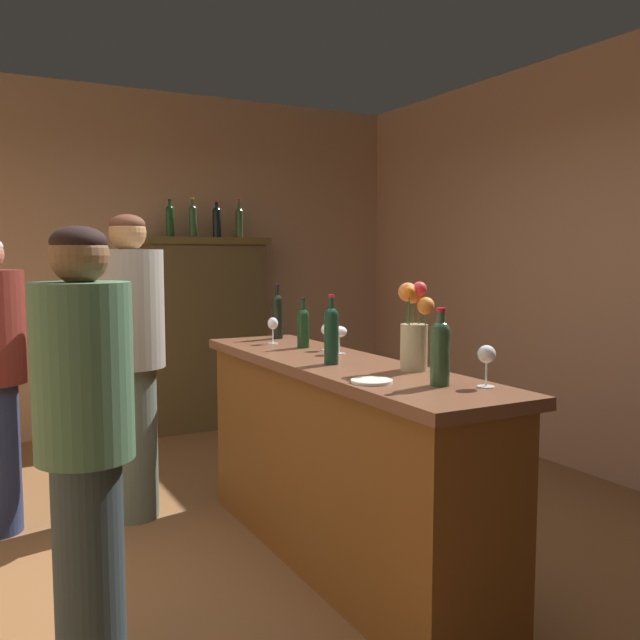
{
  "coord_description": "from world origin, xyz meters",
  "views": [
    {
      "loc": [
        -1.15,
        -2.91,
        1.52
      ],
      "look_at": [
        0.32,
        -0.16,
        1.22
      ],
      "focal_mm": 38.39,
      "sensor_mm": 36.0,
      "label": 1
    }
  ],
  "objects_px": {
    "display_cabinet": "(206,329)",
    "flower_arrangement": "(414,327)",
    "patron_in_navy": "(131,354)",
    "wine_bottle_pinot": "(277,314)",
    "cheese_plate": "(372,381)",
    "display_bottle_center": "(217,221)",
    "wine_glass_mid": "(327,331)",
    "display_bottle_left": "(170,220)",
    "wine_glass_spare": "(273,325)",
    "display_bottle_midleft": "(193,219)",
    "display_bottle_midright": "(239,221)",
    "wine_bottle_merlot": "(440,350)",
    "wine_glass_rear": "(339,333)",
    "patron_near_entrance": "(85,435)",
    "wine_bottle_riesling": "(331,333)",
    "wine_bottle_chardonnay": "(303,326)",
    "wine_glass_front": "(487,356)",
    "bar_counter": "(338,462)"
  },
  "relations": [
    {
      "from": "wine_bottle_chardonnay",
      "to": "flower_arrangement",
      "type": "relative_size",
      "value": 0.7
    },
    {
      "from": "wine_bottle_merlot",
      "to": "wine_bottle_chardonnay",
      "type": "relative_size",
      "value": 1.11
    },
    {
      "from": "wine_glass_front",
      "to": "cheese_plate",
      "type": "distance_m",
      "value": 0.46
    },
    {
      "from": "wine_glass_mid",
      "to": "patron_in_navy",
      "type": "relative_size",
      "value": 0.08
    },
    {
      "from": "wine_glass_spare",
      "to": "display_bottle_left",
      "type": "distance_m",
      "value": 2.26
    },
    {
      "from": "patron_in_navy",
      "to": "patron_near_entrance",
      "type": "relative_size",
      "value": 1.08
    },
    {
      "from": "wine_glass_front",
      "to": "wine_glass_spare",
      "type": "distance_m",
      "value": 1.6
    },
    {
      "from": "bar_counter",
      "to": "wine_bottle_merlot",
      "type": "relative_size",
      "value": 7.27
    },
    {
      "from": "wine_bottle_pinot",
      "to": "wine_glass_front",
      "type": "bearing_deg",
      "value": -87.99
    },
    {
      "from": "display_cabinet",
      "to": "flower_arrangement",
      "type": "xyz_separation_m",
      "value": [
        -0.15,
        -3.28,
        0.33
      ]
    },
    {
      "from": "patron_near_entrance",
      "to": "display_bottle_center",
      "type": "bearing_deg",
      "value": 47.66
    },
    {
      "from": "display_bottle_center",
      "to": "wine_glass_spare",
      "type": "bearing_deg",
      "value": -101.44
    },
    {
      "from": "display_bottle_center",
      "to": "wine_glass_mid",
      "type": "bearing_deg",
      "value": -96.51
    },
    {
      "from": "display_cabinet",
      "to": "wine_bottle_riesling",
      "type": "xyz_separation_m",
      "value": [
        -0.39,
        -2.96,
        0.29
      ]
    },
    {
      "from": "display_bottle_center",
      "to": "display_bottle_left",
      "type": "bearing_deg",
      "value": 180.0
    },
    {
      "from": "wine_glass_rear",
      "to": "wine_glass_spare",
      "type": "xyz_separation_m",
      "value": [
        -0.14,
        0.54,
        -0.0
      ]
    },
    {
      "from": "display_bottle_left",
      "to": "display_bottle_center",
      "type": "xyz_separation_m",
      "value": [
        0.42,
        -0.0,
        0.0
      ]
    },
    {
      "from": "wine_glass_spare",
      "to": "display_bottle_midleft",
      "type": "height_order",
      "value": "display_bottle_midleft"
    },
    {
      "from": "wine_glass_mid",
      "to": "wine_bottle_merlot",
      "type": "bearing_deg",
      "value": -95.03
    },
    {
      "from": "bar_counter",
      "to": "wine_glass_rear",
      "type": "xyz_separation_m",
      "value": [
        0.12,
        0.21,
        0.61
      ]
    },
    {
      "from": "wine_bottle_chardonnay",
      "to": "wine_bottle_riesling",
      "type": "height_order",
      "value": "wine_bottle_riesling"
    },
    {
      "from": "cheese_plate",
      "to": "display_bottle_midleft",
      "type": "height_order",
      "value": "display_bottle_midleft"
    },
    {
      "from": "display_bottle_center",
      "to": "cheese_plate",
      "type": "bearing_deg",
      "value": -99.64
    },
    {
      "from": "wine_bottle_riesling",
      "to": "cheese_plate",
      "type": "bearing_deg",
      "value": -99.9
    },
    {
      "from": "bar_counter",
      "to": "display_bottle_midleft",
      "type": "xyz_separation_m",
      "value": [
        0.21,
        2.89,
        1.32
      ]
    },
    {
      "from": "wine_glass_rear",
      "to": "flower_arrangement",
      "type": "bearing_deg",
      "value": -86.03
    },
    {
      "from": "display_cabinet",
      "to": "wine_bottle_chardonnay",
      "type": "relative_size",
      "value": 6.06
    },
    {
      "from": "wine_bottle_pinot",
      "to": "cheese_plate",
      "type": "xyz_separation_m",
      "value": [
        -0.28,
        -1.51,
        -0.14
      ]
    },
    {
      "from": "wine_glass_rear",
      "to": "wine_bottle_chardonnay",
      "type": "bearing_deg",
      "value": 101.23
    },
    {
      "from": "display_bottle_center",
      "to": "display_bottle_midright",
      "type": "xyz_separation_m",
      "value": [
        0.21,
        0.0,
        -0.0
      ]
    },
    {
      "from": "wine_glass_rear",
      "to": "wine_glass_spare",
      "type": "distance_m",
      "value": 0.55
    },
    {
      "from": "display_cabinet",
      "to": "display_bottle_left",
      "type": "distance_m",
      "value": 0.99
    },
    {
      "from": "wine_bottle_pinot",
      "to": "wine_bottle_chardonnay",
      "type": "xyz_separation_m",
      "value": [
        -0.05,
        -0.45,
        -0.03
      ]
    },
    {
      "from": "wine_bottle_merlot",
      "to": "display_bottle_midright",
      "type": "height_order",
      "value": "display_bottle_midright"
    },
    {
      "from": "wine_bottle_riesling",
      "to": "wine_glass_spare",
      "type": "bearing_deg",
      "value": 85.36
    },
    {
      "from": "flower_arrangement",
      "to": "patron_in_navy",
      "type": "height_order",
      "value": "patron_in_navy"
    },
    {
      "from": "wine_bottle_merlot",
      "to": "display_bottle_midleft",
      "type": "relative_size",
      "value": 0.9
    },
    {
      "from": "wine_bottle_chardonnay",
      "to": "display_bottle_midleft",
      "type": "bearing_deg",
      "value": 86.56
    },
    {
      "from": "wine_glass_rear",
      "to": "patron_near_entrance",
      "type": "distance_m",
      "value": 1.51
    },
    {
      "from": "wine_bottle_pinot",
      "to": "wine_bottle_merlot",
      "type": "relative_size",
      "value": 1.09
    },
    {
      "from": "display_cabinet",
      "to": "wine_glass_spare",
      "type": "distance_m",
      "value": 2.19
    },
    {
      "from": "wine_bottle_merlot",
      "to": "display_bottle_left",
      "type": "relative_size",
      "value": 0.96
    },
    {
      "from": "wine_glass_spare",
      "to": "display_bottle_center",
      "type": "relative_size",
      "value": 0.47
    },
    {
      "from": "wine_bottle_merlot",
      "to": "patron_in_navy",
      "type": "bearing_deg",
      "value": 113.58
    },
    {
      "from": "wine_glass_mid",
      "to": "wine_glass_spare",
      "type": "height_order",
      "value": "wine_glass_spare"
    },
    {
      "from": "wine_glass_spare",
      "to": "cheese_plate",
      "type": "bearing_deg",
      "value": -96.62
    },
    {
      "from": "wine_bottle_pinot",
      "to": "display_bottle_midleft",
      "type": "bearing_deg",
      "value": 87.22
    },
    {
      "from": "wine_glass_mid",
      "to": "patron_near_entrance",
      "type": "relative_size",
      "value": 0.09
    },
    {
      "from": "wine_bottle_merlot",
      "to": "wine_glass_rear",
      "type": "bearing_deg",
      "value": 84.8
    },
    {
      "from": "patron_near_entrance",
      "to": "wine_glass_rear",
      "type": "bearing_deg",
      "value": 8.55
    }
  ]
}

